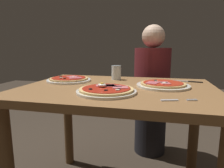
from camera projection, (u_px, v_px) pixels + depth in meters
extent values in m
cube|color=olive|center=(118.00, 90.00, 1.15)|extent=(1.11, 0.81, 0.04)
cylinder|color=brown|center=(68.00, 123.00, 1.66)|extent=(0.07, 0.07, 0.72)
cylinder|color=brown|center=(193.00, 135.00, 1.44)|extent=(0.07, 0.07, 0.72)
cylinder|color=silver|center=(106.00, 92.00, 0.99)|extent=(0.30, 0.30, 0.01)
cylinder|color=#DBB26B|center=(106.00, 89.00, 0.99)|extent=(0.27, 0.27, 0.01)
cylinder|color=#A82314|center=(106.00, 88.00, 0.99)|extent=(0.24, 0.24, 0.00)
torus|color=black|center=(106.00, 90.00, 0.93)|extent=(0.02, 0.02, 0.00)
torus|color=black|center=(119.00, 89.00, 0.95)|extent=(0.02, 0.02, 0.00)
torus|color=black|center=(90.00, 89.00, 0.95)|extent=(0.02, 0.02, 0.00)
torus|color=black|center=(103.00, 87.00, 1.00)|extent=(0.02, 0.02, 0.00)
cube|color=#D16B70|center=(105.00, 86.00, 1.04)|extent=(0.11, 0.08, 0.00)
cube|color=#D16B70|center=(120.00, 87.00, 0.99)|extent=(0.09, 0.08, 0.00)
cube|color=#C65B66|center=(115.00, 86.00, 1.02)|extent=(0.07, 0.06, 0.00)
cube|color=#C65B66|center=(109.00, 85.00, 1.04)|extent=(0.09, 0.09, 0.00)
cylinder|color=beige|center=(103.00, 84.00, 1.07)|extent=(0.02, 0.02, 0.00)
cylinder|color=beige|center=(118.00, 90.00, 0.93)|extent=(0.02, 0.02, 0.00)
ellipsoid|color=white|center=(102.00, 85.00, 1.00)|extent=(0.04, 0.03, 0.02)
cylinder|color=yellow|center=(102.00, 83.00, 1.00)|extent=(0.02, 0.02, 0.00)
cylinder|color=white|center=(69.00, 80.00, 1.34)|extent=(0.29, 0.29, 0.01)
cylinder|color=tan|center=(69.00, 79.00, 1.33)|extent=(0.26, 0.26, 0.01)
cylinder|color=#A82314|center=(69.00, 78.00, 1.33)|extent=(0.23, 0.23, 0.00)
torus|color=black|center=(61.00, 76.00, 1.38)|extent=(0.02, 0.02, 0.00)
torus|color=black|center=(61.00, 78.00, 1.30)|extent=(0.02, 0.02, 0.00)
torus|color=black|center=(65.00, 78.00, 1.28)|extent=(0.02, 0.02, 0.00)
cube|color=#D16B70|center=(72.00, 77.00, 1.36)|extent=(0.08, 0.09, 0.00)
cube|color=#C65B66|center=(75.00, 78.00, 1.30)|extent=(0.10, 0.09, 0.00)
cylinder|color=beige|center=(73.00, 77.00, 1.34)|extent=(0.02, 0.02, 0.00)
cylinder|color=beige|center=(61.00, 78.00, 1.31)|extent=(0.02, 0.02, 0.00)
cylinder|color=silver|center=(163.00, 86.00, 1.15)|extent=(0.30, 0.30, 0.01)
cylinder|color=tan|center=(163.00, 84.00, 1.15)|extent=(0.26, 0.26, 0.01)
cylinder|color=#B72D19|center=(163.00, 83.00, 1.14)|extent=(0.23, 0.23, 0.00)
torus|color=black|center=(166.00, 83.00, 1.13)|extent=(0.02, 0.02, 0.00)
torus|color=black|center=(162.00, 82.00, 1.13)|extent=(0.02, 0.02, 0.00)
torus|color=black|center=(156.00, 80.00, 1.20)|extent=(0.02, 0.02, 0.00)
cube|color=#D16B70|center=(165.00, 83.00, 1.12)|extent=(0.07, 0.09, 0.00)
cube|color=#C65B66|center=(152.00, 83.00, 1.12)|extent=(0.08, 0.10, 0.00)
cylinder|color=beige|center=(156.00, 81.00, 1.17)|extent=(0.02, 0.02, 0.00)
cylinder|color=beige|center=(164.00, 83.00, 1.11)|extent=(0.03, 0.03, 0.00)
cylinder|color=silver|center=(116.00, 73.00, 1.39)|extent=(0.07, 0.07, 0.10)
cylinder|color=silver|center=(116.00, 76.00, 1.39)|extent=(0.06, 0.06, 0.05)
cube|color=silver|center=(169.00, 100.00, 0.84)|extent=(0.08, 0.03, 0.00)
cube|color=silver|center=(193.00, 100.00, 0.84)|extent=(0.04, 0.02, 0.00)
cube|color=silver|center=(192.00, 100.00, 0.84)|extent=(0.04, 0.02, 0.00)
cube|color=silver|center=(192.00, 100.00, 0.85)|extent=(0.04, 0.02, 0.00)
cube|color=silver|center=(191.00, 100.00, 0.85)|extent=(0.04, 0.02, 0.00)
cube|color=silver|center=(180.00, 81.00, 1.33)|extent=(0.11, 0.04, 0.00)
cube|color=black|center=(195.00, 82.00, 1.29)|extent=(0.09, 0.04, 0.01)
cylinder|color=black|center=(150.00, 128.00, 1.88)|extent=(0.29, 0.29, 0.46)
cylinder|color=maroon|center=(152.00, 77.00, 1.79)|extent=(0.32, 0.32, 0.52)
sphere|color=beige|center=(153.00, 36.00, 1.72)|extent=(0.20, 0.20, 0.20)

